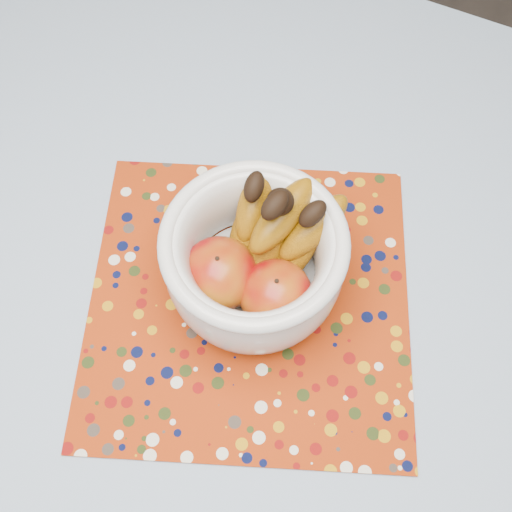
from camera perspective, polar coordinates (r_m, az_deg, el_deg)
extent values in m
plane|color=#2D2826|center=(1.49, -1.18, -16.79)|extent=(4.00, 4.00, 0.00)
cube|color=brown|center=(0.78, -2.19, -8.23)|extent=(1.20, 1.20, 0.04)
cylinder|color=brown|center=(1.48, -11.05, 14.12)|extent=(0.06, 0.06, 0.71)
cube|color=#6486A8|center=(0.75, -2.26, -7.65)|extent=(1.32, 1.32, 0.01)
cube|color=maroon|center=(0.76, -0.66, -4.20)|extent=(0.52, 0.52, 0.00)
cylinder|color=silver|center=(0.76, -0.16, -2.59)|extent=(0.11, 0.11, 0.01)
cylinder|color=silver|center=(0.75, -0.17, -2.27)|extent=(0.16, 0.16, 0.01)
torus|color=silver|center=(0.66, -0.19, 1.36)|extent=(0.21, 0.21, 0.02)
ellipsoid|color=#7A0507|center=(0.70, -3.52, -1.69)|extent=(0.09, 0.09, 0.08)
ellipsoid|color=#7A0507|center=(0.70, 1.89, -3.69)|extent=(0.09, 0.09, 0.08)
sphere|color=black|center=(0.66, 2.32, 5.19)|extent=(0.03, 0.03, 0.03)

